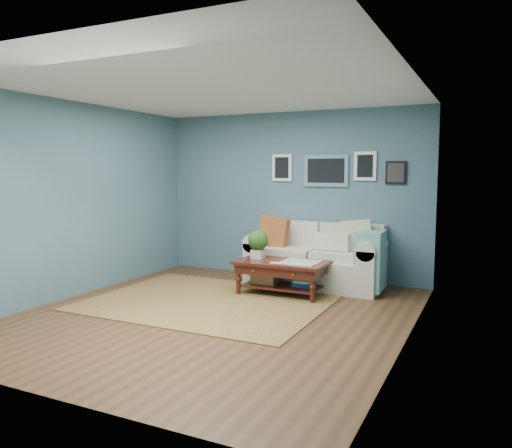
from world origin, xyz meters
The scene contains 4 objects.
room_shell centered at (0.02, 0.06, 1.36)m, with size 5.00×5.02×2.70m.
area_rug centered at (-0.39, 0.51, 0.01)m, with size 3.09×2.47×0.01m, color brown.
loveseat centered at (0.67, 2.03, 0.43)m, with size 2.06×0.93×1.06m.
coffee_table centered at (0.27, 1.31, 0.40)m, with size 1.28×0.74×0.89m.
Camera 1 is at (3.01, -5.13, 1.73)m, focal length 35.00 mm.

